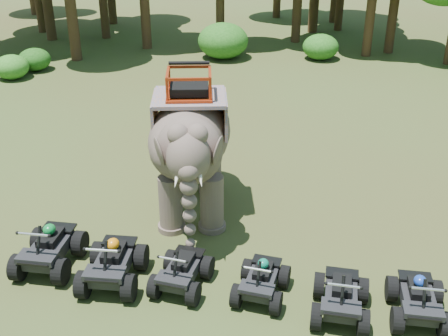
# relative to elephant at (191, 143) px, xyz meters

# --- Properties ---
(ground) EXTENTS (110.00, 110.00, 0.00)m
(ground) POSITION_rel_elephant_xyz_m (1.13, -2.06, -2.14)
(ground) COLOR #47381E
(ground) RESTS_ON ground
(elephant) EXTENTS (3.40, 5.49, 4.29)m
(elephant) POSITION_rel_elephant_xyz_m (0.00, 0.00, 0.00)
(elephant) COLOR brown
(elephant) RESTS_ON ground
(atv_0) EXTENTS (1.45, 1.93, 1.38)m
(atv_0) POSITION_rel_elephant_xyz_m (-2.78, -3.43, -1.46)
(atv_0) COLOR black
(atv_0) RESTS_ON ground
(atv_1) EXTENTS (1.53, 1.98, 1.37)m
(atv_1) POSITION_rel_elephant_xyz_m (-1.00, -3.70, -1.46)
(atv_1) COLOR black
(atv_1) RESTS_ON ground
(atv_2) EXTENTS (1.29, 1.68, 1.18)m
(atv_2) POSITION_rel_elephant_xyz_m (0.67, -3.55, -1.55)
(atv_2) COLOR black
(atv_2) RESTS_ON ground
(atv_3) EXTENTS (1.25, 1.63, 1.14)m
(atv_3) POSITION_rel_elephant_xyz_m (2.56, -3.49, -1.57)
(atv_3) COLOR black
(atv_3) RESTS_ON ground
(atv_4) EXTENTS (1.23, 1.68, 1.25)m
(atv_4) POSITION_rel_elephant_xyz_m (4.37, -3.76, -1.52)
(atv_4) COLOR black
(atv_4) RESTS_ON ground
(atv_5) EXTENTS (1.30, 1.72, 1.23)m
(atv_5) POSITION_rel_elephant_xyz_m (6.03, -3.51, -1.53)
(atv_5) COLOR black
(atv_5) RESTS_ON ground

